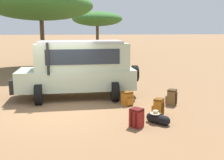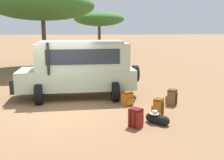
{
  "view_description": "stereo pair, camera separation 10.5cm",
  "coord_description": "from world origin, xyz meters",
  "px_view_note": "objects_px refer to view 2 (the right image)",
  "views": [
    {
      "loc": [
        0.38,
        -9.42,
        2.88
      ],
      "look_at": [
        1.93,
        0.31,
        1.0
      ],
      "focal_mm": 42.0,
      "sensor_mm": 36.0,
      "label": 1
    },
    {
      "loc": [
        0.48,
        -9.44,
        2.88
      ],
      "look_at": [
        1.93,
        0.31,
        1.0
      ],
      "focal_mm": 42.0,
      "sensor_mm": 36.0,
      "label": 2
    }
  ],
  "objects_px": {
    "backpack_near_rear_wheel": "(127,98)",
    "acacia_tree_centre_back": "(99,19)",
    "acacia_tree_left_mid": "(42,6)",
    "backpack_outermost": "(136,118)",
    "backpack_beside_front_wheel": "(172,97)",
    "safari_vehicle": "(79,67)",
    "duffel_bag_low_black_case": "(157,119)",
    "backpack_cluster_center": "(158,107)"
  },
  "relations": [
    {
      "from": "backpack_near_rear_wheel",
      "to": "acacia_tree_centre_back",
      "type": "bearing_deg",
      "value": 87.28
    },
    {
      "from": "acacia_tree_left_mid",
      "to": "acacia_tree_centre_back",
      "type": "bearing_deg",
      "value": 62.43
    },
    {
      "from": "backpack_near_rear_wheel",
      "to": "backpack_outermost",
      "type": "distance_m",
      "value": 2.36
    },
    {
      "from": "backpack_beside_front_wheel",
      "to": "backpack_outermost",
      "type": "xyz_separation_m",
      "value": [
        -1.94,
        -2.09,
        -0.02
      ]
    },
    {
      "from": "safari_vehicle",
      "to": "backpack_beside_front_wheel",
      "type": "bearing_deg",
      "value": -27.86
    },
    {
      "from": "acacia_tree_centre_back",
      "to": "backpack_beside_front_wheel",
      "type": "bearing_deg",
      "value": -87.94
    },
    {
      "from": "backpack_beside_front_wheel",
      "to": "acacia_tree_centre_back",
      "type": "xyz_separation_m",
      "value": [
        -0.74,
        20.66,
        3.81
      ]
    },
    {
      "from": "safari_vehicle",
      "to": "duffel_bag_low_black_case",
      "type": "distance_m",
      "value": 4.57
    },
    {
      "from": "backpack_cluster_center",
      "to": "duffel_bag_low_black_case",
      "type": "distance_m",
      "value": 0.9
    },
    {
      "from": "safari_vehicle",
      "to": "duffel_bag_low_black_case",
      "type": "xyz_separation_m",
      "value": [
        2.3,
        -3.78,
        -1.14
      ]
    },
    {
      "from": "backpack_beside_front_wheel",
      "to": "backpack_outermost",
      "type": "bearing_deg",
      "value": -132.76
    },
    {
      "from": "backpack_outermost",
      "to": "backpack_cluster_center",
      "type": "bearing_deg",
      "value": 44.57
    },
    {
      "from": "backpack_cluster_center",
      "to": "backpack_outermost",
      "type": "relative_size",
      "value": 0.99
    },
    {
      "from": "duffel_bag_low_black_case",
      "to": "safari_vehicle",
      "type": "bearing_deg",
      "value": 121.28
    },
    {
      "from": "backpack_outermost",
      "to": "acacia_tree_centre_back",
      "type": "distance_m",
      "value": 23.11
    },
    {
      "from": "backpack_outermost",
      "to": "acacia_tree_left_mid",
      "type": "xyz_separation_m",
      "value": [
        -3.93,
        12.94,
        4.33
      ]
    },
    {
      "from": "safari_vehicle",
      "to": "acacia_tree_centre_back",
      "type": "bearing_deg",
      "value": 81.64
    },
    {
      "from": "safari_vehicle",
      "to": "backpack_cluster_center",
      "type": "xyz_separation_m",
      "value": [
        2.6,
        -2.94,
        -1.02
      ]
    },
    {
      "from": "safari_vehicle",
      "to": "duffel_bag_low_black_case",
      "type": "relative_size",
      "value": 7.68
    },
    {
      "from": "backpack_beside_front_wheel",
      "to": "backpack_near_rear_wheel",
      "type": "bearing_deg",
      "value": 171.46
    },
    {
      "from": "backpack_near_rear_wheel",
      "to": "acacia_tree_centre_back",
      "type": "height_order",
      "value": "acacia_tree_centre_back"
    },
    {
      "from": "duffel_bag_low_black_case",
      "to": "backpack_beside_front_wheel",
      "type": "bearing_deg",
      "value": 57.9
    },
    {
      "from": "duffel_bag_low_black_case",
      "to": "acacia_tree_centre_back",
      "type": "height_order",
      "value": "acacia_tree_centre_back"
    },
    {
      "from": "safari_vehicle",
      "to": "backpack_beside_front_wheel",
      "type": "height_order",
      "value": "safari_vehicle"
    },
    {
      "from": "backpack_near_rear_wheel",
      "to": "acacia_tree_centre_back",
      "type": "distance_m",
      "value": 20.79
    },
    {
      "from": "safari_vehicle",
      "to": "backpack_beside_front_wheel",
      "type": "distance_m",
      "value": 4.09
    },
    {
      "from": "backpack_cluster_center",
      "to": "backpack_near_rear_wheel",
      "type": "distance_m",
      "value": 1.56
    },
    {
      "from": "safari_vehicle",
      "to": "backpack_near_rear_wheel",
      "type": "relative_size",
      "value": 10.03
    },
    {
      "from": "safari_vehicle",
      "to": "acacia_tree_left_mid",
      "type": "xyz_separation_m",
      "value": [
        -2.37,
        8.99,
        3.32
      ]
    },
    {
      "from": "backpack_cluster_center",
      "to": "backpack_near_rear_wheel",
      "type": "height_order",
      "value": "backpack_cluster_center"
    },
    {
      "from": "backpack_cluster_center",
      "to": "backpack_outermost",
      "type": "height_order",
      "value": "backpack_outermost"
    },
    {
      "from": "safari_vehicle",
      "to": "backpack_cluster_center",
      "type": "bearing_deg",
      "value": -48.51
    },
    {
      "from": "acacia_tree_left_mid",
      "to": "backpack_near_rear_wheel",
      "type": "bearing_deg",
      "value": -68.55
    },
    {
      "from": "backpack_cluster_center",
      "to": "acacia_tree_left_mid",
      "type": "bearing_deg",
      "value": 112.59
    },
    {
      "from": "backpack_beside_front_wheel",
      "to": "backpack_cluster_center",
      "type": "distance_m",
      "value": 1.41
    },
    {
      "from": "backpack_cluster_center",
      "to": "acacia_tree_left_mid",
      "type": "height_order",
      "value": "acacia_tree_left_mid"
    },
    {
      "from": "acacia_tree_centre_back",
      "to": "backpack_cluster_center",
      "type": "bearing_deg",
      "value": -90.44
    },
    {
      "from": "backpack_outermost",
      "to": "duffel_bag_low_black_case",
      "type": "bearing_deg",
      "value": 12.94
    },
    {
      "from": "backpack_near_rear_wheel",
      "to": "acacia_tree_left_mid",
      "type": "bearing_deg",
      "value": 111.45
    },
    {
      "from": "backpack_beside_front_wheel",
      "to": "backpack_near_rear_wheel",
      "type": "height_order",
      "value": "backpack_beside_front_wheel"
    },
    {
      "from": "safari_vehicle",
      "to": "backpack_outermost",
      "type": "distance_m",
      "value": 4.37
    },
    {
      "from": "backpack_outermost",
      "to": "duffel_bag_low_black_case",
      "type": "relative_size",
      "value": 0.83
    }
  ]
}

